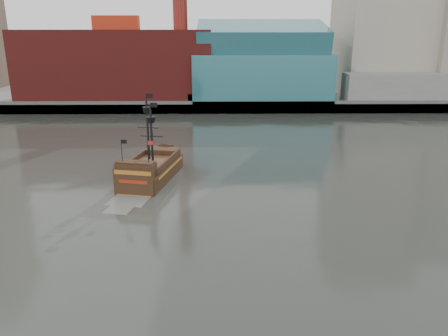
{
  "coord_description": "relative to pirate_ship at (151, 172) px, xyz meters",
  "views": [
    {
      "loc": [
        0.29,
        -29.45,
        16.46
      ],
      "look_at": [
        0.88,
        10.57,
        4.0
      ],
      "focal_mm": 35.0,
      "sensor_mm": 36.0,
      "label": 1
    }
  ],
  "objects": [
    {
      "name": "ground",
      "position": [
        7.52,
        -19.01,
        -0.95
      ],
      "size": [
        400.0,
        400.0,
        0.0
      ],
      "primitive_type": "plane",
      "color": "#2A2D28",
      "rests_on": "ground"
    },
    {
      "name": "promenade_far",
      "position": [
        7.52,
        72.99,
        0.05
      ],
      "size": [
        220.0,
        60.0,
        2.0
      ],
      "primitive_type": "cube",
      "color": "slate",
      "rests_on": "ground"
    },
    {
      "name": "seawall",
      "position": [
        7.52,
        43.49,
        0.35
      ],
      "size": [
        220.0,
        1.0,
        2.6
      ],
      "primitive_type": "cube",
      "color": "#4C4C49",
      "rests_on": "ground"
    },
    {
      "name": "pirate_ship",
      "position": [
        0.0,
        0.0,
        0.0
      ],
      "size": [
        6.88,
        14.58,
        10.5
      ],
      "rotation": [
        0.0,
        0.0,
        -0.2
      ],
      "color": "black",
      "rests_on": "ground"
    }
  ]
}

